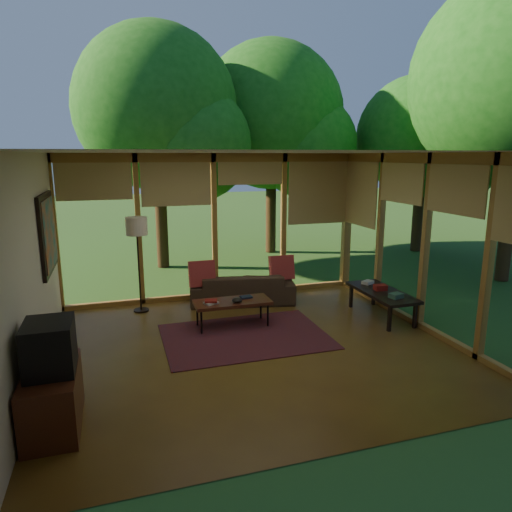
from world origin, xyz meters
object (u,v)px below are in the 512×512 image
object	(u,v)px
coffee_table	(232,303)
side_console	(382,293)
television	(49,347)
media_cabinet	(53,399)
sofa	(242,288)
floor_lamp	(137,232)

from	to	relation	value
coffee_table	side_console	size ratio (longest dim) A/B	0.86
television	media_cabinet	bearing A→B (deg)	180.00
sofa	television	distance (m)	4.35
side_console	media_cabinet	bearing A→B (deg)	-159.71
sofa	coffee_table	bearing A→B (deg)	77.93
floor_lamp	coffee_table	bearing A→B (deg)	-41.26
side_console	television	bearing A→B (deg)	-159.63
television	side_console	world-z (taller)	television
sofa	floor_lamp	xyz separation A→B (m)	(-1.82, 0.05, 1.13)
media_cabinet	coffee_table	distance (m)	3.19
coffee_table	sofa	bearing A→B (deg)	67.03
sofa	side_console	world-z (taller)	sofa
floor_lamp	sofa	bearing A→B (deg)	-1.73
floor_lamp	coffee_table	xyz separation A→B (m)	(1.34, -1.18, -1.01)
sofa	television	world-z (taller)	television
media_cabinet	coffee_table	world-z (taller)	media_cabinet
media_cabinet	floor_lamp	world-z (taller)	floor_lamp
coffee_table	side_console	bearing A→B (deg)	-7.42
sofa	television	bearing A→B (deg)	59.72
media_cabinet	coffee_table	xyz separation A→B (m)	(2.38, 2.12, 0.09)
media_cabinet	floor_lamp	bearing A→B (deg)	72.48
sofa	floor_lamp	bearing A→B (deg)	9.17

